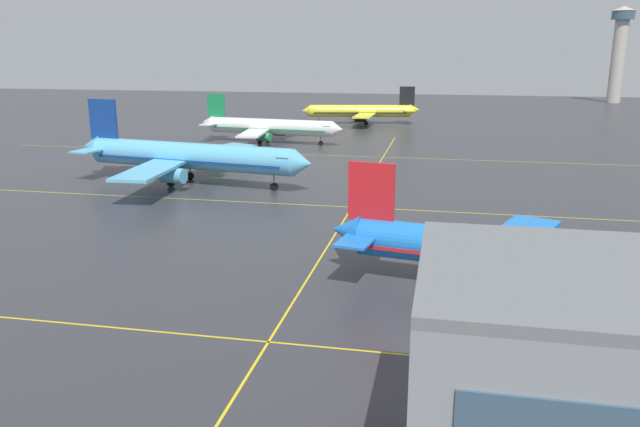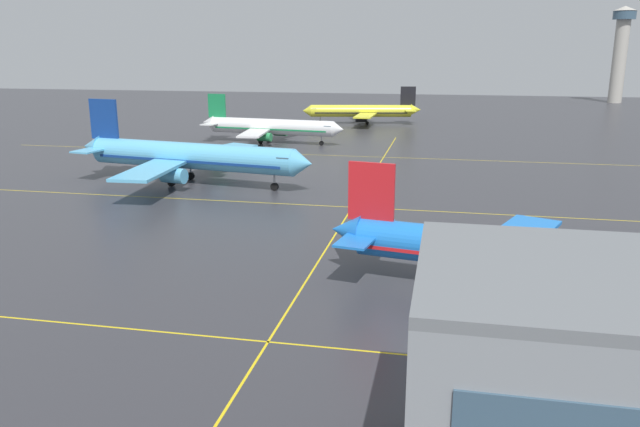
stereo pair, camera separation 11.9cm
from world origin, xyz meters
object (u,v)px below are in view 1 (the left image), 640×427
(airliner_far_left_stand, at_px, (269,127))
(airliner_far_right_stand, at_px, (361,111))
(airliner_third_row, at_px, (188,156))
(control_tower, at_px, (619,47))
(airliner_second_row, at_px, (518,254))

(airliner_far_left_stand, bearing_deg, airliner_far_right_stand, 69.45)
(airliner_third_row, bearing_deg, control_tower, 59.58)
(airliner_far_left_stand, relative_size, airliner_far_right_stand, 1.03)
(airliner_second_row, relative_size, airliner_third_row, 0.84)
(airliner_second_row, relative_size, airliner_far_right_stand, 1.04)
(airliner_third_row, xyz_separation_m, airliner_far_right_stand, (15.86, 86.74, -0.83))
(airliner_third_row, height_order, airliner_far_left_stand, airliner_third_row)
(airliner_second_row, distance_m, airliner_third_row, 60.07)
(airliner_far_right_stand, bearing_deg, airliner_third_row, -100.36)
(airliner_third_row, distance_m, airliner_far_left_stand, 45.35)
(control_tower, bearing_deg, airliner_far_right_stand, -134.23)
(airliner_third_row, xyz_separation_m, airliner_far_left_stand, (0.34, 45.34, -0.74))
(airliner_third_row, relative_size, airliner_far_right_stand, 1.23)
(airliner_second_row, bearing_deg, airliner_far_left_stand, 118.92)
(airliner_third_row, bearing_deg, airliner_far_left_stand, 89.57)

